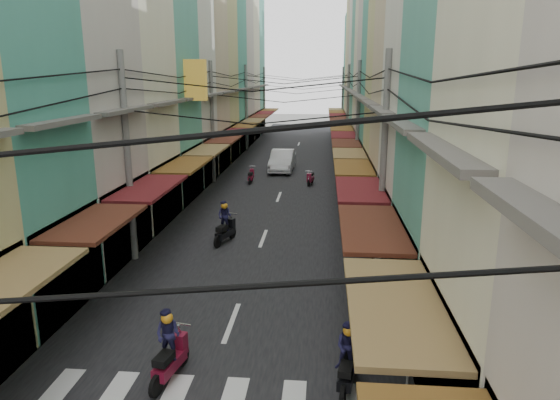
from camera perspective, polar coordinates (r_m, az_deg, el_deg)
The scene contains 14 objects.
ground at distance 17.39m, azimuth -4.34°, elevation -10.74°, with size 160.00×160.00×0.00m, color slate.
road at distance 36.39m, azimuth 0.72°, elevation 2.60°, with size 10.00×80.00×0.02m, color black.
sidewalk_left at distance 37.43m, azimuth -9.27°, elevation 2.77°, with size 3.00×80.00×0.06m, color slate.
sidewalk_right at distance 36.49m, azimuth 10.96°, elevation 2.40°, with size 3.00×80.00×0.06m, color slate.
building_row_left at distance 33.90m, azimuth -13.88°, elevation 17.96°, with size 7.80×67.67×23.70m.
building_row_right at distance 32.49m, azimuth 15.01°, elevation 17.42°, with size 7.80×68.98×22.59m.
utility_poles at distance 30.68m, azimuth 0.03°, elevation 12.83°, with size 10.20×66.13×8.20m.
white_car at distance 38.95m, azimuth 0.26°, elevation 3.35°, with size 5.72×2.24×2.02m, color white.
bicycle at distance 20.14m, azimuth 12.87°, elevation -7.49°, with size 0.61×1.63×1.12m, color black.
moving_scooters at distance 20.36m, azimuth -2.08°, elevation -5.28°, with size 6.41×24.78×1.91m.
parked_scooters at distance 13.30m, azimuth 6.83°, elevation -16.82°, with size 12.79×13.39×1.02m.
pedestrians at distance 19.25m, azimuth -16.25°, elevation -5.54°, with size 12.20×23.54×2.10m.
market_umbrella at distance 13.24m, azimuth 24.00°, elevation -9.26°, with size 2.50×2.50×2.64m.
traffic_sign at distance 12.16m, azimuth 14.85°, elevation -11.24°, with size 0.10×0.66×3.00m.
Camera 1 is at (2.66, -15.55, 7.31)m, focal length 32.00 mm.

